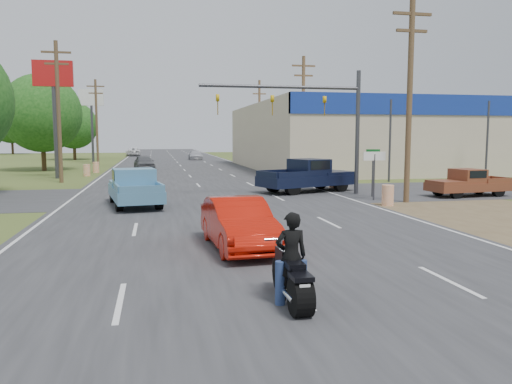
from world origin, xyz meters
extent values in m
plane|color=#35441B|center=(0.00, 0.00, 0.00)|extent=(200.00, 200.00, 0.00)
cube|color=#2D2D30|center=(0.00, 40.00, 0.01)|extent=(15.00, 180.00, 0.02)
cube|color=#2D2D30|center=(0.00, 18.00, 0.01)|extent=(120.00, 10.00, 0.02)
cube|color=brown|center=(11.00, 10.00, 0.01)|extent=(8.00, 18.00, 0.01)
cube|color=#B7A88C|center=(32.00, 40.00, 3.30)|extent=(50.00, 28.00, 6.60)
cylinder|color=#4C3823|center=(9.50, 13.00, 5.00)|extent=(0.28, 0.28, 10.00)
cube|color=#4C3823|center=(9.50, 13.00, 9.20)|extent=(2.00, 0.14, 0.14)
cube|color=#4C3823|center=(9.50, 13.00, 8.40)|extent=(1.60, 0.14, 0.14)
cylinder|color=#4C3823|center=(9.50, 31.00, 5.00)|extent=(0.28, 0.28, 10.00)
cube|color=#4C3823|center=(9.50, 31.00, 9.20)|extent=(2.00, 0.14, 0.14)
cube|color=#4C3823|center=(9.50, 31.00, 8.40)|extent=(1.60, 0.14, 0.14)
cylinder|color=#4C3823|center=(9.50, 49.00, 5.00)|extent=(0.28, 0.28, 10.00)
cube|color=#4C3823|center=(9.50, 49.00, 9.20)|extent=(2.00, 0.14, 0.14)
cube|color=#4C3823|center=(9.50, 49.00, 8.40)|extent=(1.60, 0.14, 0.14)
cylinder|color=#4C3823|center=(-9.50, 28.00, 5.00)|extent=(0.28, 0.28, 10.00)
cube|color=#4C3823|center=(-9.50, 28.00, 9.20)|extent=(2.00, 0.14, 0.14)
cube|color=#4C3823|center=(-9.50, 28.00, 8.40)|extent=(1.60, 0.14, 0.14)
cylinder|color=#4C3823|center=(-9.50, 52.00, 5.00)|extent=(0.28, 0.28, 10.00)
cube|color=#4C3823|center=(-9.50, 52.00, 9.20)|extent=(2.00, 0.14, 0.14)
cube|color=#4C3823|center=(-9.50, 52.00, 8.40)|extent=(1.60, 0.14, 0.14)
cylinder|color=#422D19|center=(-13.50, 42.00, 1.62)|extent=(0.44, 0.44, 3.24)
sphere|color=#154212|center=(-13.50, 42.00, 5.58)|extent=(7.56, 7.56, 7.56)
cylinder|color=#422D19|center=(-14.20, 66.00, 1.44)|extent=(0.44, 0.44, 2.88)
sphere|color=#154212|center=(-14.20, 66.00, 4.96)|extent=(6.72, 6.72, 6.72)
cylinder|color=#422D19|center=(55.00, 70.00, 1.80)|extent=(0.44, 0.44, 3.60)
sphere|color=#154212|center=(55.00, 70.00, 6.20)|extent=(8.40, 8.40, 8.40)
cylinder|color=#422D19|center=(30.00, 95.00, 1.71)|extent=(0.44, 0.44, 3.42)
sphere|color=#154212|center=(30.00, 95.00, 5.89)|extent=(7.98, 7.98, 7.98)
cylinder|color=#422D19|center=(-30.00, 95.00, 1.89)|extent=(0.44, 0.44, 3.78)
sphere|color=#154212|center=(-30.00, 95.00, 6.51)|extent=(8.82, 8.82, 8.82)
cylinder|color=orange|center=(8.00, 12.00, 0.50)|extent=(0.56, 0.56, 1.00)
cylinder|color=orange|center=(8.40, 20.50, 0.50)|extent=(0.56, 0.56, 1.00)
cylinder|color=orange|center=(-8.50, 34.00, 0.50)|extent=(0.56, 0.56, 1.00)
cylinder|color=orange|center=(-8.20, 38.00, 0.50)|extent=(0.56, 0.56, 1.00)
cylinder|color=#3F3F44|center=(-10.50, 32.00, 4.50)|extent=(0.30, 0.30, 9.00)
cube|color=#B21414|center=(-10.50, 32.00, 8.20)|extent=(3.00, 0.35, 2.00)
cylinder|color=#3F3F44|center=(-10.50, 56.00, 4.50)|extent=(0.30, 0.30, 9.00)
cube|color=white|center=(-10.50, 56.00, 8.20)|extent=(3.00, 0.35, 2.00)
cylinder|color=#3F3F44|center=(8.20, 14.00, 1.20)|extent=(0.08, 0.08, 2.40)
cube|color=white|center=(8.20, 14.00, 2.30)|extent=(1.20, 0.05, 0.45)
cylinder|color=#3F3F44|center=(8.80, 15.50, 1.20)|extent=(0.08, 0.08, 2.40)
cube|color=#0C591E|center=(8.80, 15.50, 2.50)|extent=(0.80, 0.04, 0.22)
cylinder|color=#3F3F44|center=(8.50, 17.00, 3.50)|extent=(0.24, 0.24, 7.00)
cylinder|color=#3F3F44|center=(4.00, 17.00, 6.00)|extent=(9.00, 0.18, 0.18)
imported|color=gold|center=(6.50, 17.00, 5.55)|extent=(0.18, 0.40, 1.10)
imported|color=gold|center=(3.50, 17.00, 5.55)|extent=(0.18, 0.40, 1.10)
imported|color=gold|center=(0.50, 17.00, 5.55)|extent=(0.18, 0.40, 1.10)
imported|color=red|center=(-0.50, 4.30, 0.74)|extent=(1.85, 4.58, 1.48)
cylinder|color=black|center=(-0.31, -1.41, 0.36)|extent=(0.35, 0.73, 0.72)
cylinder|color=black|center=(-0.31, 0.18, 0.36)|extent=(0.13, 0.72, 0.72)
cube|color=black|center=(-0.31, -0.59, 0.68)|extent=(0.25, 1.32, 0.33)
cube|color=black|center=(-0.31, -0.31, 0.90)|extent=(0.29, 0.60, 0.24)
cube|color=black|center=(-0.31, -0.92, 0.86)|extent=(0.33, 0.60, 0.11)
cylinder|color=white|center=(-0.31, 0.01, 1.15)|extent=(0.71, 0.06, 0.05)
cube|color=white|center=(-0.31, -1.65, 0.60)|extent=(0.20, 0.02, 0.13)
imported|color=black|center=(-0.31, -0.74, 0.87)|extent=(0.63, 0.42, 1.73)
cylinder|color=black|center=(-4.94, 15.79, 0.41)|extent=(0.43, 0.86, 0.82)
cylinder|color=black|center=(-3.23, 16.06, 0.41)|extent=(0.43, 0.86, 0.82)
cylinder|color=black|center=(-4.44, 12.62, 0.41)|extent=(0.43, 0.86, 0.82)
cylinder|color=black|center=(-2.73, 12.89, 0.41)|extent=(0.43, 0.86, 0.82)
cube|color=#528CB0|center=(-3.83, 14.34, 0.64)|extent=(2.87, 5.61, 0.54)
cube|color=#528CB0|center=(-4.09, 15.93, 0.98)|extent=(2.25, 2.32, 0.19)
cube|color=#528CB0|center=(-3.85, 14.45, 1.34)|extent=(2.12, 1.88, 0.88)
cube|color=black|center=(-3.85, 14.45, 1.49)|extent=(2.11, 1.57, 0.46)
cube|color=#528CB0|center=(-3.42, 11.75, 1.05)|extent=(1.88, 0.38, 0.31)
cylinder|color=black|center=(7.36, 20.07, 0.46)|extent=(0.98, 0.65, 0.92)
cylinder|color=black|center=(8.04, 18.27, 0.46)|extent=(0.98, 0.65, 0.92)
cylinder|color=black|center=(4.02, 18.81, 0.46)|extent=(0.98, 0.65, 0.92)
cylinder|color=black|center=(4.70, 17.01, 0.46)|extent=(0.98, 0.65, 0.92)
cube|color=black|center=(6.03, 18.54, 0.71)|extent=(6.38, 4.25, 0.60)
cube|color=black|center=(7.70, 19.17, 1.09)|extent=(2.89, 2.84, 0.21)
cube|color=black|center=(6.14, 18.58, 1.49)|extent=(2.42, 2.60, 0.97)
cube|color=black|center=(6.14, 18.58, 1.66)|extent=(2.10, 2.52, 0.52)
cube|color=black|center=(3.30, 17.51, 1.17)|extent=(0.83, 2.00, 0.34)
cylinder|color=black|center=(12.83, 13.79, 0.35)|extent=(0.73, 0.34, 0.71)
cylinder|color=black|center=(12.68, 15.26, 0.35)|extent=(0.73, 0.34, 0.71)
cylinder|color=black|center=(15.57, 14.08, 0.35)|extent=(0.73, 0.34, 0.71)
cylinder|color=black|center=(15.41, 15.55, 0.35)|extent=(0.73, 0.34, 0.71)
cube|color=brown|center=(14.12, 14.67, 0.55)|extent=(4.75, 2.24, 0.46)
cube|color=brown|center=(12.75, 14.52, 0.84)|extent=(1.91, 1.85, 0.16)
cube|color=brown|center=(14.03, 14.66, 1.15)|extent=(1.54, 1.76, 0.75)
cube|color=black|center=(14.03, 14.66, 1.28)|extent=(1.27, 1.77, 0.40)
cube|color=brown|center=(16.36, 14.91, 0.90)|extent=(0.24, 1.62, 0.26)
imported|color=#55565A|center=(-3.91, 40.74, 0.73)|extent=(2.36, 4.52, 1.47)
imported|color=silver|center=(2.93, 63.23, 0.66)|extent=(1.91, 4.55, 1.31)
imported|color=silver|center=(-6.50, 79.64, 0.73)|extent=(2.50, 5.29, 1.46)
camera|label=1|loc=(-2.86, -9.89, 3.26)|focal=35.00mm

